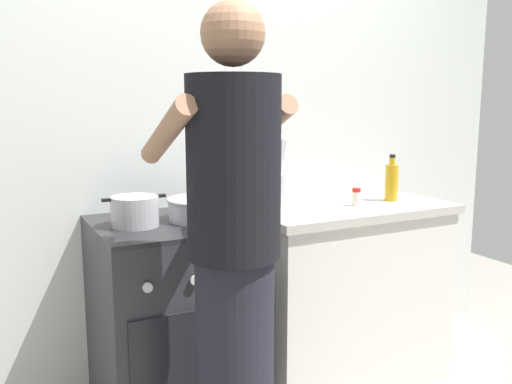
{
  "coord_description": "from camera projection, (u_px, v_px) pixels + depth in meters",
  "views": [
    {
      "loc": [
        -1.05,
        -2.01,
        1.4
      ],
      "look_at": [
        0.05,
        0.12,
        1.0
      ],
      "focal_mm": 38.72,
      "sensor_mm": 36.0,
      "label": 1
    }
  ],
  "objects": [
    {
      "name": "mixing_bowl",
      "position": [
        201.0,
        208.0,
        2.33
      ],
      "size": [
        0.29,
        0.29,
        0.09
      ],
      "color": "#B7B7BC",
      "rests_on": "stove_range"
    },
    {
      "name": "oil_bottle",
      "position": [
        392.0,
        182.0,
        2.76
      ],
      "size": [
        0.06,
        0.06,
        0.23
      ],
      "color": "gold",
      "rests_on": "countertop"
    },
    {
      "name": "countertop",
      "position": [
        342.0,
        291.0,
        2.77
      ],
      "size": [
        1.0,
        0.6,
        0.9
      ],
      "color": "silver",
      "rests_on": "ground"
    },
    {
      "name": "back_wall",
      "position": [
        248.0,
        130.0,
        2.79
      ],
      "size": [
        3.2,
        0.1,
        2.5
      ],
      "color": "silver",
      "rests_on": "ground"
    },
    {
      "name": "person",
      "position": [
        234.0,
        268.0,
        1.8
      ],
      "size": [
        0.41,
        0.5,
        1.7
      ],
      "color": "black",
      "rests_on": "ground"
    },
    {
      "name": "spice_bottle",
      "position": [
        356.0,
        197.0,
        2.64
      ],
      "size": [
        0.04,
        0.04,
        0.09
      ],
      "color": "silver",
      "rests_on": "countertop"
    },
    {
      "name": "stove_range",
      "position": [
        170.0,
        324.0,
        2.37
      ],
      "size": [
        0.6,
        0.62,
        0.9
      ],
      "color": "#2D2D33",
      "rests_on": "ground"
    },
    {
      "name": "utensil_crock",
      "position": [
        280.0,
        182.0,
        2.74
      ],
      "size": [
        0.1,
        0.1,
        0.34
      ],
      "color": "silver",
      "rests_on": "countertop"
    },
    {
      "name": "pot",
      "position": [
        135.0,
        211.0,
        2.21
      ],
      "size": [
        0.26,
        0.19,
        0.12
      ],
      "color": "#B2B2B7",
      "rests_on": "stove_range"
    }
  ]
}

